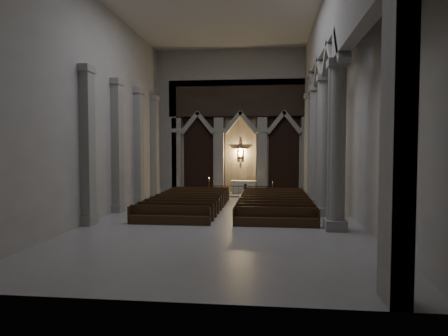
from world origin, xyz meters
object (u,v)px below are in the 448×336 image
object	(u,v)px
candle_stand_right	(272,194)
pews	(231,206)
altar_rail	(239,189)
candle_stand_left	(209,192)
altar	(244,187)
worshipper	(245,192)

from	to	relation	value
candle_stand_right	pews	size ratio (longest dim) A/B	0.13
altar_rail	candle_stand_left	size ratio (longest dim) A/B	3.00
altar	altar_rail	size ratio (longest dim) A/B	0.45
altar	candle_stand_right	distance (m)	2.91
candle_stand_right	worshipper	world-z (taller)	candle_stand_right
candle_stand_left	pews	world-z (taller)	candle_stand_left
altar_rail	candle_stand_left	distance (m)	2.34
altar	worshipper	distance (m)	3.35
candle_stand_right	altar_rail	bearing A→B (deg)	170.63
altar	pews	world-z (taller)	altar
candle_stand_right	pews	world-z (taller)	candle_stand_right
altar_rail	pews	world-z (taller)	pews
altar	pews	xyz separation A→B (m)	(-0.31, -8.08, -0.37)
altar_rail	worshipper	xyz separation A→B (m)	(0.65, -2.08, 0.03)
altar	pews	bearing A→B (deg)	-92.21
altar	candle_stand_left	world-z (taller)	candle_stand_left
candle_stand_left	candle_stand_right	bearing A→B (deg)	-1.42
altar_rail	pews	xyz separation A→B (m)	(-0.00, -6.82, -0.29)
altar	candle_stand_right	bearing A→B (deg)	-35.83
altar	worshipper	bearing A→B (deg)	-84.23
candle_stand_right	worshipper	bearing A→B (deg)	-140.65
altar_rail	worshipper	size ratio (longest dim) A/B	3.66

